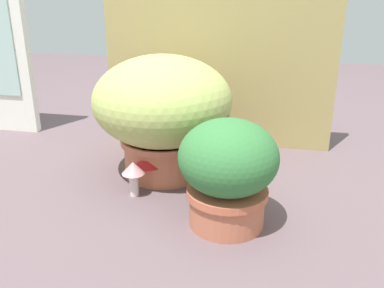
{
  "coord_description": "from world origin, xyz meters",
  "views": [
    {
      "loc": [
        0.34,
        -1.3,
        0.71
      ],
      "look_at": [
        0.06,
        0.05,
        0.18
      ],
      "focal_mm": 38.65,
      "sensor_mm": 36.0,
      "label": 1
    }
  ],
  "objects": [
    {
      "name": "ground_plane",
      "position": [
        0.0,
        0.0,
        0.0
      ],
      "size": [
        6.0,
        6.0,
        0.0
      ],
      "primitive_type": "plane",
      "color": "#635056"
    },
    {
      "name": "cardboard_backdrop",
      "position": [
        0.07,
        0.56,
        0.38
      ],
      "size": [
        1.05,
        0.03,
        0.76
      ],
      "primitive_type": "cube",
      "color": "tan",
      "rests_on": "ground"
    },
    {
      "name": "grass_planter",
      "position": [
        -0.08,
        0.16,
        0.27
      ],
      "size": [
        0.53,
        0.53,
        0.47
      ],
      "color": "#C36F4E",
      "rests_on": "ground"
    },
    {
      "name": "leafy_planter",
      "position": [
        0.22,
        -0.16,
        0.18
      ],
      "size": [
        0.31,
        0.31,
        0.34
      ],
      "color": "#C06A4D",
      "rests_on": "ground"
    },
    {
      "name": "cat",
      "position": [
        0.06,
        0.13,
        0.12
      ],
      "size": [
        0.37,
        0.22,
        0.32
      ],
      "color": "#645451",
      "rests_on": "ground"
    },
    {
      "name": "mushroom_ornament_pink",
      "position": [
        -0.13,
        -0.04,
        0.09
      ],
      "size": [
        0.08,
        0.08,
        0.13
      ],
      "color": "silver",
      "rests_on": "ground"
    },
    {
      "name": "mushroom_ornament_red",
      "position": [
        -0.1,
        0.04,
        0.1
      ],
      "size": [
        0.11,
        0.11,
        0.14
      ],
      "color": "silver",
      "rests_on": "ground"
    }
  ]
}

